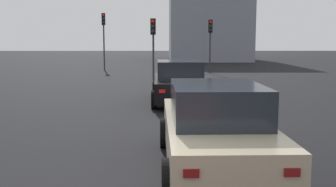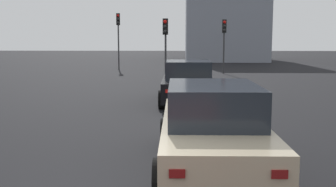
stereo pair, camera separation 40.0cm
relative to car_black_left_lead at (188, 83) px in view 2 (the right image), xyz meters
name	(u,v)px [view 2 (the right image)]	position (x,y,z in m)	size (l,w,h in m)	color
car_black_left_lead	(188,83)	(0.00, 0.00, 0.00)	(4.68, 2.08, 1.58)	black
car_beige_left_second	(212,129)	(-7.81, -0.33, 0.00)	(4.82, 2.01, 1.59)	tan
traffic_light_near_left	(165,36)	(7.83, 1.16, 1.79)	(0.33, 0.30, 3.52)	#2D2D30
traffic_light_near_right	(224,35)	(12.93, -2.66, 1.92)	(0.32, 0.28, 3.71)	#2D2D30
traffic_light_far_left	(118,30)	(16.19, 5.16, 2.36)	(0.32, 0.30, 4.36)	#2D2D30
building_facade_left	(223,14)	(32.90, -4.54, 4.55)	(13.32, 8.67, 10.61)	gray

